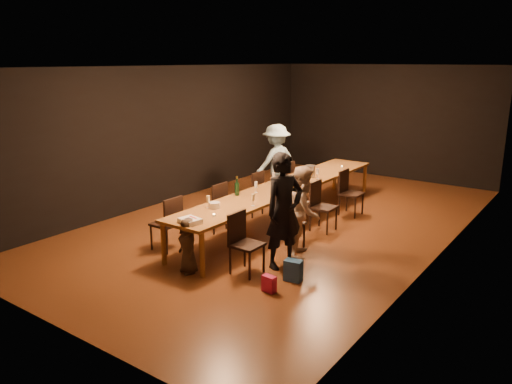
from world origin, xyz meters
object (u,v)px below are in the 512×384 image
Objects in this scene: table at (285,188)px; chair_right_1 at (290,223)px; chair_left_0 at (166,223)px; champagne_bottle at (237,186)px; chair_right_3 at (351,193)px; chair_left_3 at (282,182)px; chair_left_1 at (212,206)px; chair_right_0 at (247,244)px; chair_left_2 at (250,193)px; plate_stack at (215,205)px; man_blue at (276,162)px; child at (188,246)px; ice_bucket at (310,171)px; chair_right_2 at (324,207)px; birthday_cake at (190,221)px; woman_birthday at (284,211)px; woman_tan at (303,211)px.

table is 6.45× the size of chair_right_1.
table is 2.56m from chair_left_0.
chair_right_1 is 2.64× the size of champagne_bottle.
chair_right_1 is 2.40m from chair_right_3.
chair_left_1 is at bearing -180.00° from chair_left_3.
chair_right_0 is 1.00× the size of chair_left_2.
champagne_bottle is (-0.20, 0.86, 0.13)m from plate_stack.
chair_right_3 and chair_left_0 have the same top height.
man_blue is (-2.00, 0.21, 0.39)m from chair_right_3.
man_blue is at bearing 128.94° from child.
champagne_bottle is at bearing -22.57° from chair_left_0.
chair_right_3 is 0.96m from ice_bucket.
plate_stack is 0.76× the size of ice_bucket.
chair_right_1 and chair_right_2 have the same top height.
chair_left_0 is at bearing -54.78° from chair_right_1.
chair_left_3 is 4.11m from birthday_cake.
woman_birthday is (0.30, -1.86, 0.43)m from chair_right_2.
table is 1.49m from chair_left_3.
woman_birthday is at bearing 9.18° from chair_right_2.
chair_right_0 is 0.62× the size of woman_tan.
table is 17.02× the size of champagne_bottle.
chair_left_3 is (-1.70, 3.60, 0.00)m from chair_right_0.
ice_bucket is at bearing 88.84° from table.
chair_right_3 is at bearing 102.38° from child.
chair_left_2 is at bearing 180.00° from table.
chair_left_3 is at bearing -90.00° from chair_right_3.
champagne_bottle reaches higher than plate_stack.
chair_right_2 is at bearing 71.21° from man_blue.
chair_right_0 is 1.00× the size of chair_right_3.
table is at bearing 86.55° from plate_stack.
chair_left_0 and chair_left_1 have the same top height.
chair_left_0 reaches higher than plate_stack.
chair_right_3 is at bearing -25.28° from chair_left_0.
woman_birthday is 1.28m from plate_stack.
chair_left_0 is 1.20m from chair_left_1.
champagne_bottle reaches higher than chair_right_2.
ice_bucket reaches higher than child.
chair_left_3 is at bearing -144.69° from chair_right_1.
child is at bearing -14.31° from chair_right_2.
chair_left_0 is 2.12m from woman_birthday.
chair_right_0 is 2.64× the size of champagne_bottle.
woman_birthday is (2.00, -1.86, 0.43)m from chair_left_2.
plate_stack is (-0.97, -1.99, 0.34)m from chair_right_2.
table is 2.19m from woman_birthday.
ice_bucket reaches higher than plate_stack.
chair_right_1 reaches higher than child.
chair_right_1 is at bearing -54.78° from chair_left_0.
chair_right_0 is at bearing -0.00° from chair_right_3.
chair_right_0 and chair_left_2 have the same top height.
woman_birthday is at bearing -67.93° from ice_bucket.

